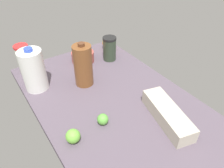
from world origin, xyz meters
TOP-DOWN VIEW (x-y plane):
  - countertop at (0.00, 0.00)cm, footprint 120.00×76.00cm
  - egg_carton at (27.45, 12.93)cm, footprint 33.86×17.47cm
  - shaker_bottle at (-35.23, 21.98)cm, footprint 8.96×8.96cm
  - chocolate_milk_jug at (-20.75, -5.29)cm, footprint 10.46×10.46cm
  - mixing_bowl at (-43.43, 5.85)cm, footprint 15.01×15.01cm
  - tumbler_cup at (-50.74, -29.72)cm, footprint 8.33×8.33cm
  - milk_jug at (-32.15, -29.57)cm, footprint 12.66×12.66cm
  - lime_loose at (13.65, -29.47)cm, footprint 6.40×6.40cm
  - orange_far_back at (-48.42, 29.76)cm, footprint 8.96×8.96cm
  - lime_beside_bowl at (12.09, -13.45)cm, footprint 5.36×5.36cm

SIDE VIEW (x-z plane):
  - countertop at x=0.00cm, z-range 0.00..3.00cm
  - lime_beside_bowl at x=12.09cm, z-range 3.00..8.36cm
  - lime_loose at x=13.65cm, z-range 3.00..9.40cm
  - mixing_bowl at x=-43.43cm, z-range 3.00..9.76cm
  - egg_carton at x=27.45cm, z-range 3.00..10.33cm
  - orange_far_back at x=-48.42cm, z-range 3.00..11.96cm
  - shaker_bottle at x=-35.23cm, z-range 3.04..19.21cm
  - tumbler_cup at x=-50.74cm, z-range 3.04..21.85cm
  - milk_jug at x=-32.15cm, z-range 2.22..27.42cm
  - chocolate_milk_jug at x=-20.75cm, z-range 2.22..28.18cm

